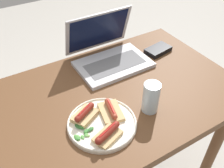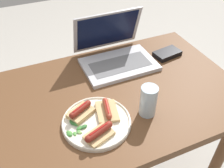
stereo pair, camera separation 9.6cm
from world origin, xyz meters
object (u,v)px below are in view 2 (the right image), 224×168
plate (96,122)px  external_drive (167,54)px  laptop (116,54)px  drinking_glass (148,101)px

plate → external_drive: external_drive is taller
laptop → plate: laptop is taller
plate → drinking_glass: size_ratio=2.02×
drinking_glass → plate: bearing=172.4°
plate → external_drive: size_ratio=1.78×
laptop → plate: size_ratio=1.33×
laptop → drinking_glass: bearing=-94.6°
laptop → external_drive: 0.26m
laptop → plate: 0.39m
external_drive → drinking_glass: bearing=-142.1°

